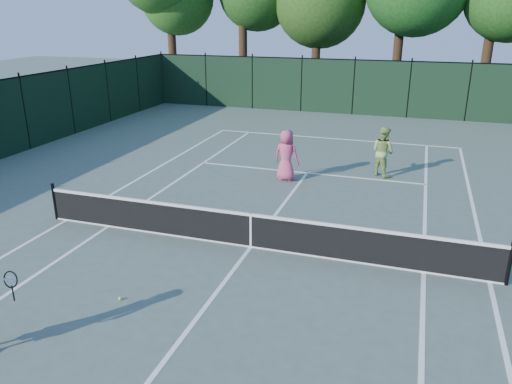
% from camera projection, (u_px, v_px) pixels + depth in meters
% --- Properties ---
extents(ground, '(90.00, 90.00, 0.00)m').
position_uv_depth(ground, '(251.00, 247.00, 12.43)').
color(ground, '#4D5D54').
rests_on(ground, ground).
extents(sideline_doubles_left, '(0.10, 23.77, 0.01)m').
position_uv_depth(sideline_doubles_left, '(67.00, 220.00, 14.04)').
color(sideline_doubles_left, white).
rests_on(sideline_doubles_left, ground).
extents(sideline_doubles_right, '(0.10, 23.77, 0.01)m').
position_uv_depth(sideline_doubles_right, '(490.00, 282.00, 10.82)').
color(sideline_doubles_right, white).
rests_on(sideline_doubles_right, ground).
extents(sideline_singles_left, '(0.10, 23.77, 0.01)m').
position_uv_depth(sideline_singles_left, '(109.00, 226.00, 13.64)').
color(sideline_singles_left, white).
rests_on(sideline_singles_left, ground).
extents(sideline_singles_right, '(0.10, 23.77, 0.01)m').
position_uv_depth(sideline_singles_right, '(424.00, 272.00, 11.22)').
color(sideline_singles_right, white).
rests_on(sideline_singles_right, ground).
extents(baseline_far, '(10.97, 0.10, 0.01)m').
position_uv_depth(baseline_far, '(333.00, 139.00, 23.05)').
color(baseline_far, white).
rests_on(baseline_far, ground).
extents(service_line_far, '(8.23, 0.10, 0.01)m').
position_uv_depth(service_line_far, '(307.00, 173.00, 18.15)').
color(service_line_far, white).
rests_on(service_line_far, ground).
extents(center_service_line, '(0.10, 12.80, 0.01)m').
position_uv_depth(center_service_line, '(251.00, 247.00, 12.43)').
color(center_service_line, white).
rests_on(center_service_line, ground).
extents(tennis_net, '(11.69, 0.09, 1.06)m').
position_uv_depth(tennis_net, '(251.00, 230.00, 12.27)').
color(tennis_net, black).
rests_on(tennis_net, ground).
extents(fence_far, '(24.00, 0.05, 3.00)m').
position_uv_depth(fence_far, '(354.00, 88.00, 28.00)').
color(fence_far, black).
rests_on(fence_far, ground).
extents(player_pink, '(0.94, 0.69, 1.77)m').
position_uv_depth(player_pink, '(286.00, 155.00, 17.11)').
color(player_pink, '#CB4770').
rests_on(player_pink, ground).
extents(player_green, '(1.09, 1.05, 1.77)m').
position_uv_depth(player_green, '(383.00, 151.00, 17.60)').
color(player_green, '#95B55A').
rests_on(player_green, ground).
extents(loose_ball_midcourt, '(0.07, 0.07, 0.07)m').
position_uv_depth(loose_ball_midcourt, '(120.00, 298.00, 10.15)').
color(loose_ball_midcourt, '#E9F432').
rests_on(loose_ball_midcourt, ground).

